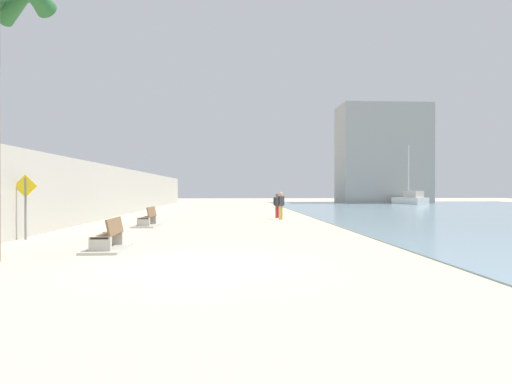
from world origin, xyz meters
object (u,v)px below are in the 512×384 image
object	(u,v)px
person_walking	(281,204)
person_standing	(277,204)
boat_mid_bay	(411,199)
pedestrian_sign	(26,199)
bench_far	(148,222)
bench_near	(108,242)

from	to	relation	value
person_walking	person_standing	xyz separation A→B (m)	(-0.07, 1.51, -0.07)
person_walking	boat_mid_bay	size ratio (longest dim) A/B	0.23
person_standing	pedestrian_sign	world-z (taller)	pedestrian_sign
person_walking	boat_mid_bay	distance (m)	31.94
bench_far	person_walking	bearing A→B (deg)	30.69
bench_near	person_standing	world-z (taller)	person_standing
bench_near	person_walking	distance (m)	14.14
bench_near	boat_mid_bay	xyz separation A→B (m)	(26.07, 37.83, 0.46)
bench_far	person_standing	size ratio (longest dim) A/B	1.35
bench_far	pedestrian_sign	size ratio (longest dim) A/B	0.89
bench_far	boat_mid_bay	distance (m)	39.82
boat_mid_bay	bench_far	bearing A→B (deg)	-131.80
person_walking	pedestrian_sign	xyz separation A→B (m)	(-10.52, -9.58, 0.50)
bench_far	boat_mid_bay	xyz separation A→B (m)	(26.54, 29.68, 0.46)
bench_far	person_standing	xyz separation A→B (m)	(7.12, 5.77, 0.68)
pedestrian_sign	person_walking	bearing A→B (deg)	42.30
person_standing	pedestrian_sign	distance (m)	15.25
bench_near	bench_far	size ratio (longest dim) A/B	0.99
bench_near	bench_far	distance (m)	8.17
bench_near	person_walking	bearing A→B (deg)	61.58
bench_near	boat_mid_bay	bearing A→B (deg)	55.43
bench_far	boat_mid_bay	bearing A→B (deg)	48.20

